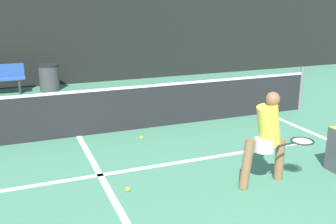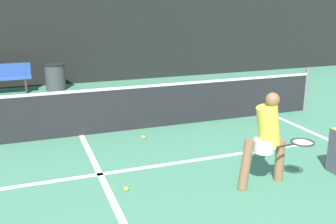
{
  "view_description": "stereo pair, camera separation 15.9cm",
  "coord_description": "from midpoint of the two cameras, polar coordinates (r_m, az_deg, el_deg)",
  "views": [
    {
      "loc": [
        -1.12,
        -0.6,
        2.62
      ],
      "look_at": [
        1.09,
        4.88,
        0.95
      ],
      "focal_mm": 42.0,
      "sensor_mm": 36.0,
      "label": 1
    },
    {
      "loc": [
        -0.97,
        -0.66,
        2.62
      ],
      "look_at": [
        1.09,
        4.88,
        0.95
      ],
      "focal_mm": 42.0,
      "sensor_mm": 36.0,
      "label": 2
    }
  ],
  "objects": [
    {
      "name": "net",
      "position": [
        7.99,
        -13.62,
        0.03
      ],
      "size": [
        11.09,
        0.09,
        1.07
      ],
      "color": "slate",
      "rests_on": "ground"
    },
    {
      "name": "tennis_ball_scattered_3",
      "position": [
        7.77,
        -4.45,
        -3.71
      ],
      "size": [
        0.07,
        0.07,
        0.07
      ],
      "primitive_type": "sphere",
      "color": "#D1E033",
      "rests_on": "ground"
    },
    {
      "name": "player_practicing",
      "position": [
        5.85,
        13.52,
        -3.35
      ],
      "size": [
        1.13,
        0.53,
        1.39
      ],
      "rotation": [
        0.0,
        0.0,
        0.09
      ],
      "color": "#8C6042",
      "rests_on": "ground"
    },
    {
      "name": "building_far",
      "position": [
        29.58,
        -20.53,
        14.14
      ],
      "size": [
        36.0,
        2.4,
        4.51
      ],
      "primitive_type": "cube",
      "color": "beige",
      "rests_on": "ground"
    },
    {
      "name": "tennis_ball_scattered_5",
      "position": [
        5.75,
        -6.68,
        -11.1
      ],
      "size": [
        0.07,
        0.07,
        0.07
      ],
      "primitive_type": "sphere",
      "color": "#D1E033",
      "rests_on": "ground"
    },
    {
      "name": "court_center_mark",
      "position": [
        6.02,
        -9.87,
        -10.27
      ],
      "size": [
        0.1,
        4.65,
        0.01
      ],
      "primitive_type": "cube",
      "color": "white",
      "rests_on": "ground"
    },
    {
      "name": "court_service_line",
      "position": [
        6.32,
        -10.54,
        -8.98
      ],
      "size": [
        8.25,
        0.1,
        0.01
      ],
      "primitive_type": "cube",
      "color": "white",
      "rests_on": "ground"
    },
    {
      "name": "trash_bin",
      "position": [
        12.46,
        -17.21,
        4.83
      ],
      "size": [
        0.63,
        0.63,
        0.8
      ],
      "color": "#3F3F42",
      "rests_on": "ground"
    },
    {
      "name": "fence_back",
      "position": [
        13.07,
        -17.65,
        11.59
      ],
      "size": [
        24.0,
        0.06,
        3.67
      ],
      "color": "black",
      "rests_on": "ground"
    }
  ]
}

